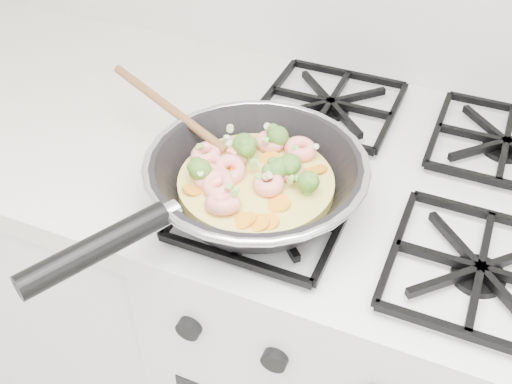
% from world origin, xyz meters
% --- Properties ---
extents(stove, '(0.60, 0.60, 0.92)m').
position_xyz_m(stove, '(0.00, 1.70, 0.46)').
color(stove, white).
rests_on(stove, ground).
extents(counter_left, '(1.00, 0.60, 0.90)m').
position_xyz_m(counter_left, '(-0.80, 1.70, 0.45)').
color(counter_left, white).
rests_on(counter_left, ground).
extents(skillet, '(0.46, 0.48, 0.09)m').
position_xyz_m(skillet, '(-0.17, 1.56, 0.96)').
color(skillet, black).
rests_on(skillet, stove).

